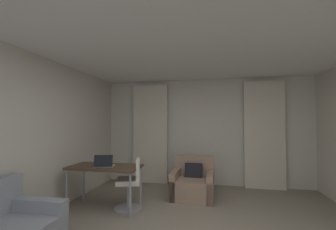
# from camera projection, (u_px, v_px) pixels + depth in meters

# --- Properties ---
(wall_window) EXTENTS (5.12, 0.06, 2.60)m
(wall_window) POSITION_uv_depth(u_px,v_px,m) (205.00, 132.00, 5.54)
(wall_window) COLOR beige
(wall_window) RESTS_ON ground
(wall_left) EXTENTS (0.06, 6.12, 2.60)m
(wall_left) POSITION_uv_depth(u_px,v_px,m) (12.00, 139.00, 3.07)
(wall_left) COLOR beige
(wall_left) RESTS_ON ground
(ceiling) EXTENTS (5.12, 6.12, 0.06)m
(ceiling) POSITION_uv_depth(u_px,v_px,m) (195.00, 29.00, 2.61)
(ceiling) COLOR white
(ceiling) RESTS_ON wall_left
(curtain_left_panel) EXTENTS (0.90, 0.06, 2.50)m
(curtain_left_panel) POSITION_uv_depth(u_px,v_px,m) (150.00, 133.00, 5.68)
(curtain_left_panel) COLOR beige
(curtain_left_panel) RESTS_ON ground
(curtain_right_panel) EXTENTS (0.90, 0.06, 2.50)m
(curtain_right_panel) POSITION_uv_depth(u_px,v_px,m) (264.00, 135.00, 5.14)
(curtain_right_panel) COLOR beige
(curtain_right_panel) RESTS_ON ground
(armchair) EXTENTS (0.86, 0.81, 0.80)m
(armchair) POSITION_uv_depth(u_px,v_px,m) (193.00, 184.00, 4.54)
(armchair) COLOR #997A66
(armchair) RESTS_ON ground
(desk) EXTENTS (1.26, 0.63, 0.75)m
(desk) POSITION_uv_depth(u_px,v_px,m) (105.00, 170.00, 3.98)
(desk) COLOR #4C3828
(desk) RESTS_ON ground
(desk_chair) EXTENTS (0.50, 0.50, 0.88)m
(desk_chair) POSITION_uv_depth(u_px,v_px,m) (131.00, 187.00, 3.90)
(desk_chair) COLOR gray
(desk_chair) RESTS_ON ground
(laptop) EXTENTS (0.37, 0.31, 0.22)m
(laptop) POSITION_uv_depth(u_px,v_px,m) (104.00, 164.00, 3.89)
(laptop) COLOR #ADADB2
(laptop) RESTS_ON desk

